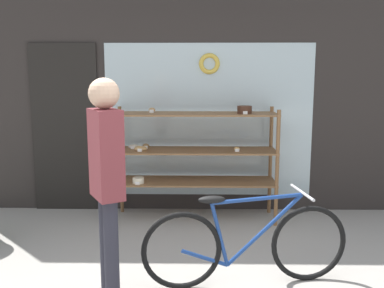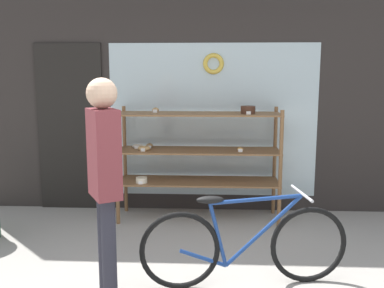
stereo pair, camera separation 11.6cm
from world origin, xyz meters
TOP-DOWN VIEW (x-y plane):
  - storefront_facade at (-0.04, 2.76)m, footprint 6.01×0.13m
  - display_case at (0.02, 2.37)m, footprint 1.90×0.51m
  - bicycle at (0.46, 0.73)m, footprint 1.71×0.46m
  - pedestrian at (-0.60, 0.45)m, footprint 0.31×0.37m

SIDE VIEW (x-z plane):
  - bicycle at x=0.46m, z-range -0.04..0.75m
  - display_case at x=0.02m, z-range 0.16..1.52m
  - pedestrian at x=-0.60m, z-range 0.16..1.87m
  - storefront_facade at x=-0.04m, z-range -0.04..3.27m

